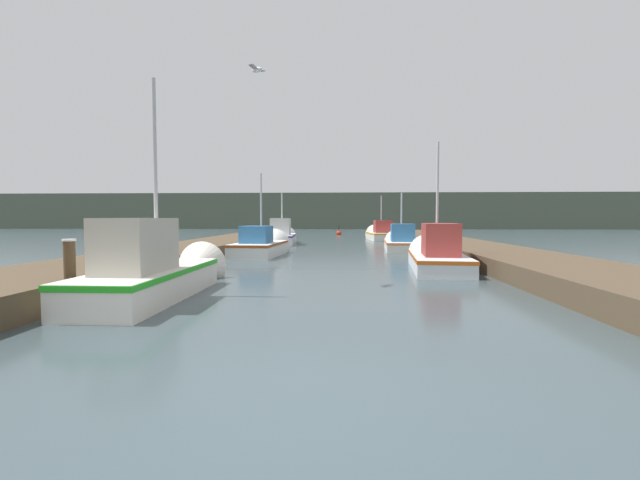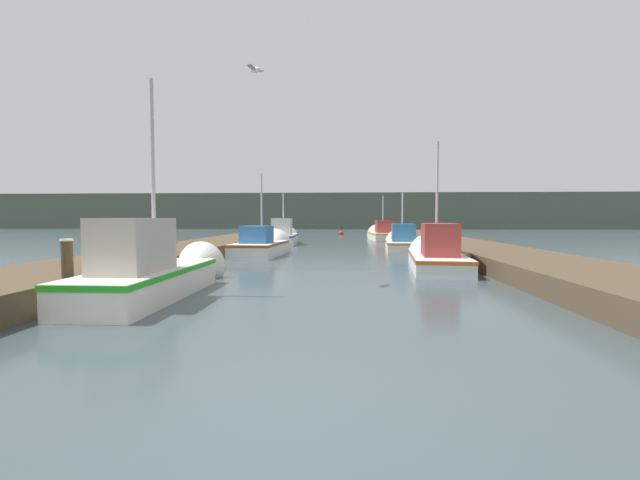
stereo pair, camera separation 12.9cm
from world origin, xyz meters
TOP-DOWN VIEW (x-y plane):
  - ground_plane at (0.00, 0.00)m, footprint 200.00×200.00m
  - dock_left at (-5.91, 16.00)m, footprint 2.98×40.00m
  - dock_right at (5.91, 16.00)m, footprint 2.98×40.00m
  - distant_shore_ridge at (0.00, 65.14)m, footprint 120.00×16.00m
  - fishing_boat_0 at (-3.45, 5.26)m, footprint 1.46×5.32m
  - fishing_boat_1 at (3.43, 10.57)m, footprint 2.07×5.59m
  - fishing_boat_2 at (-3.11, 15.02)m, footprint 1.95×4.95m
  - fishing_boat_3 at (3.35, 18.45)m, footprint 1.88×5.22m
  - fishing_boat_4 at (-3.39, 22.99)m, footprint 1.87×5.64m
  - fishing_boat_5 at (3.19, 28.20)m, footprint 2.14×4.76m
  - mooring_piling_0 at (-4.50, 31.25)m, footprint 0.27×0.27m
  - mooring_piling_1 at (-4.63, 4.03)m, footprint 0.23×0.23m
  - channel_buoy at (0.03, 37.06)m, footprint 0.50×0.50m
  - seagull_lead at (-1.64, 6.63)m, footprint 0.33×0.55m

SIDE VIEW (x-z plane):
  - ground_plane at x=0.00m, z-range 0.00..0.00m
  - channel_buoy at x=0.03m, z-range -0.35..0.64m
  - dock_left at x=-5.91m, z-range 0.00..0.50m
  - dock_right at x=5.91m, z-range 0.00..0.50m
  - fishing_boat_3 at x=3.35m, z-range -1.31..2.06m
  - fishing_boat_2 at x=-3.11m, z-range -1.61..2.41m
  - fishing_boat_1 at x=3.43m, z-range -1.85..2.67m
  - fishing_boat_5 at x=3.19m, z-range -1.48..2.31m
  - fishing_boat_4 at x=-3.39m, z-range -1.32..2.32m
  - fishing_boat_0 at x=-3.45m, z-range -1.91..2.91m
  - mooring_piling_0 at x=-4.50m, z-range 0.01..1.21m
  - mooring_piling_1 at x=-4.63m, z-range 0.01..1.24m
  - distant_shore_ridge at x=0.00m, z-range 0.00..5.18m
  - seagull_lead at x=-1.64m, z-range 5.05..5.17m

